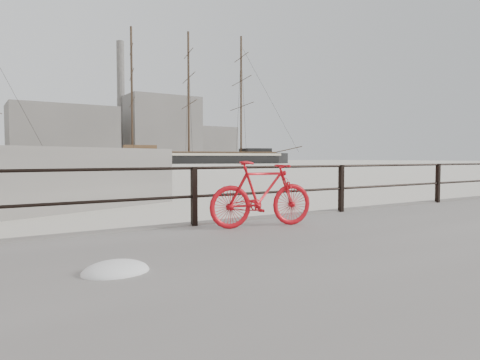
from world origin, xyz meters
TOP-DOWN VIEW (x-y plane):
  - ground at (0.00, 0.00)m, footprint 400.00×400.00m
  - guardrail at (0.00, -0.15)m, footprint 28.00×0.10m
  - bicycle at (-2.60, -0.87)m, footprint 1.85×0.62m
  - barque_black at (40.88, 91.26)m, footprint 63.97×35.19m
  - industrial_west at (20.00, 140.00)m, footprint 32.00×18.00m
  - industrial_mid at (55.00, 145.00)m, footprint 26.00×20.00m
  - industrial_east at (78.00, 150.00)m, footprint 20.00×16.00m
  - smokestack at (42.00, 150.00)m, footprint 2.80×2.80m

SIDE VIEW (x-z plane):
  - ground at x=0.00m, z-range 0.00..0.00m
  - barque_black at x=40.88m, z-range -17.19..17.19m
  - guardrail at x=0.00m, z-range 0.35..1.35m
  - bicycle at x=-2.60m, z-range 0.35..1.45m
  - industrial_east at x=78.00m, z-range 0.00..14.00m
  - industrial_west at x=20.00m, z-range 0.00..18.00m
  - industrial_mid at x=55.00m, z-range 0.00..24.00m
  - smokestack at x=42.00m, z-range 0.00..44.00m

